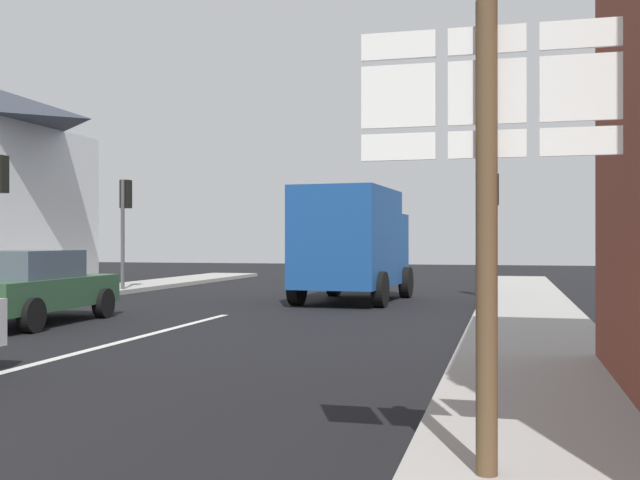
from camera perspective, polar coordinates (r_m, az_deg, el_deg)
ground_plane at (r=15.06m, az=-10.05°, el=-6.39°), size 80.00×80.00×0.00m
sidewalk_right at (r=11.76m, az=16.21°, el=-7.81°), size 2.25×44.00×0.14m
lane_centre_stripe at (r=11.55m, az=-18.30°, el=-8.27°), size 0.16×12.00×0.01m
sedan_far at (r=15.95m, az=-21.32°, el=-3.29°), size 2.14×4.28×1.47m
delivery_truck at (r=20.36m, az=2.52°, el=-0.10°), size 2.72×5.11×3.05m
route_sign_post at (r=4.97m, az=12.59°, el=4.02°), size 1.66×0.14×3.20m
traffic_light_far_left at (r=24.63m, az=-14.65°, el=2.28°), size 0.30×0.49×3.61m
traffic_light_far_right at (r=22.11m, az=13.10°, el=2.53°), size 0.30×0.49×3.60m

